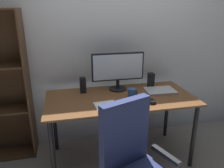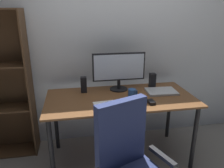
% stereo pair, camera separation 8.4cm
% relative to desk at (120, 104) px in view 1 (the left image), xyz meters
% --- Properties ---
extents(ground_plane, '(12.00, 12.00, 0.00)m').
position_rel_desk_xyz_m(ground_plane, '(0.00, 0.00, -0.66)').
color(ground_plane, gray).
extents(back_wall, '(6.40, 0.10, 2.60)m').
position_rel_desk_xyz_m(back_wall, '(0.00, 0.54, 0.64)').
color(back_wall, silver).
rests_on(back_wall, ground).
extents(desk, '(1.52, 0.73, 0.74)m').
position_rel_desk_xyz_m(desk, '(0.00, 0.00, 0.00)').
color(desk, brown).
rests_on(desk, ground).
extents(monitor, '(0.58, 0.20, 0.42)m').
position_rel_desk_xyz_m(monitor, '(0.03, 0.22, 0.33)').
color(monitor, black).
rests_on(monitor, desk).
extents(keyboard, '(0.29, 0.12, 0.02)m').
position_rel_desk_xyz_m(keyboard, '(0.01, -0.20, 0.09)').
color(keyboard, silver).
rests_on(keyboard, desk).
extents(mouse, '(0.06, 0.10, 0.03)m').
position_rel_desk_xyz_m(mouse, '(0.25, -0.21, 0.10)').
color(mouse, black).
rests_on(mouse, desk).
extents(coffee_mug, '(0.10, 0.08, 0.10)m').
position_rel_desk_xyz_m(coffee_mug, '(0.11, -0.04, 0.13)').
color(coffee_mug, '#285193').
rests_on(coffee_mug, desk).
extents(laptop, '(0.33, 0.25, 0.02)m').
position_rel_desk_xyz_m(laptop, '(0.47, 0.06, 0.09)').
color(laptop, '#B7BABC').
rests_on(laptop, desk).
extents(speaker_left, '(0.06, 0.07, 0.17)m').
position_rel_desk_xyz_m(speaker_left, '(-0.37, 0.22, 0.17)').
color(speaker_left, black).
rests_on(speaker_left, desk).
extents(speaker_right, '(0.06, 0.07, 0.17)m').
position_rel_desk_xyz_m(speaker_right, '(0.42, 0.22, 0.17)').
color(speaker_right, black).
rests_on(speaker_right, desk).
extents(paper_sheet, '(0.24, 0.31, 0.00)m').
position_rel_desk_xyz_m(paper_sheet, '(-0.18, -0.22, 0.08)').
color(paper_sheet, white).
rests_on(paper_sheet, desk).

